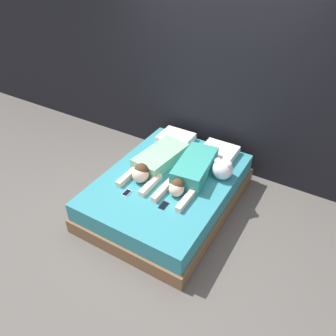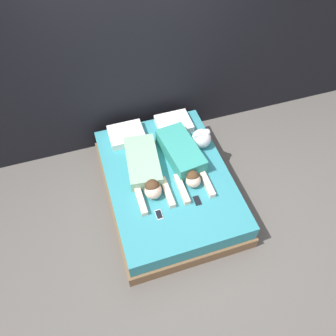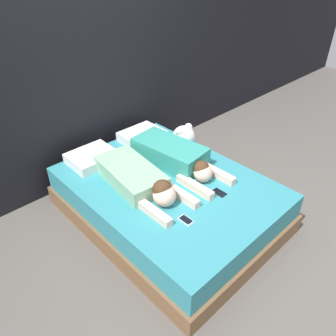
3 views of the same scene
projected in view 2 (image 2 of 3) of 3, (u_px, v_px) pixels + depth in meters
ground_plane at (168, 195)px, 4.34m from camera, size 12.00×12.00×0.00m
wall_back at (139, 59)px, 3.98m from camera, size 12.00×0.06×2.60m
bed at (168, 186)px, 4.17m from camera, size 1.53×2.05×0.43m
pillow_head_left at (127, 135)px, 4.34m from camera, size 0.46×0.38×0.10m
pillow_head_right at (174, 124)px, 4.46m from camera, size 0.46×0.38×0.10m
person_left at (145, 169)px, 3.95m from camera, size 0.46×1.09×0.23m
person_right at (183, 156)px, 4.04m from camera, size 0.45×1.09×0.22m
cell_phone_left at (159, 215)px, 3.66m from camera, size 0.07×0.13×0.01m
cell_phone_right at (197, 201)px, 3.77m from camera, size 0.07×0.13×0.01m
plush_toy at (201, 138)px, 4.19m from camera, size 0.25×0.25×0.26m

